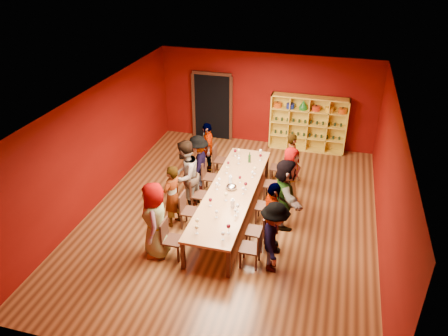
{
  "coord_description": "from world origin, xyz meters",
  "views": [
    {
      "loc": [
        2.2,
        -8.79,
        6.28
      ],
      "look_at": [
        -0.28,
        0.3,
        1.15
      ],
      "focal_mm": 35.0,
      "sensor_mm": 36.0,
      "label": 1
    }
  ],
  "objects": [
    {
      "name": "room_shell",
      "position": [
        0.0,
        0.0,
        1.5
      ],
      "size": [
        7.1,
        9.1,
        3.04
      ],
      "color": "#593017",
      "rests_on": "ground"
    },
    {
      "name": "tasting_table",
      "position": [
        0.0,
        0.0,
        0.7
      ],
      "size": [
        1.1,
        4.5,
        0.75
      ],
      "color": "#A57145",
      "rests_on": "ground"
    },
    {
      "name": "doorway",
      "position": [
        -1.8,
        4.43,
        1.12
      ],
      "size": [
        1.4,
        0.17,
        2.3
      ],
      "color": "black",
      "rests_on": "ground"
    },
    {
      "name": "shelving_unit",
      "position": [
        1.4,
        4.32,
        0.98
      ],
      "size": [
        2.4,
        0.4,
        1.8
      ],
      "color": "gold",
      "rests_on": "ground"
    },
    {
      "name": "chair_person_left_0",
      "position": [
        -0.91,
        -1.85,
        0.5
      ],
      "size": [
        0.42,
        0.42,
        0.89
      ],
      "color": "#311910",
      "rests_on": "ground"
    },
    {
      "name": "person_left_0",
      "position": [
        -1.21,
        -1.85,
        0.88
      ],
      "size": [
        0.73,
        0.97,
        1.76
      ],
      "primitive_type": "imported",
      "rotation": [
        0.0,
        0.0,
        -1.24
      ],
      "color": "#141737",
      "rests_on": "ground"
    },
    {
      "name": "chair_person_left_1",
      "position": [
        -0.91,
        -0.71,
        0.5
      ],
      "size": [
        0.42,
        0.42,
        0.89
      ],
      "color": "#311910",
      "rests_on": "ground"
    },
    {
      "name": "person_left_1",
      "position": [
        -1.27,
        -0.71,
        0.79
      ],
      "size": [
        0.58,
        0.68,
        1.58
      ],
      "primitive_type": "imported",
      "rotation": [
        0.0,
        0.0,
        -1.88
      ],
      "color": "#6091C7",
      "rests_on": "ground"
    },
    {
      "name": "chair_person_left_2",
      "position": [
        -0.91,
        0.05,
        0.5
      ],
      "size": [
        0.42,
        0.42,
        0.89
      ],
      "color": "#311910",
      "rests_on": "ground"
    },
    {
      "name": "person_left_2",
      "position": [
        -1.21,
        0.05,
        0.93
      ],
      "size": [
        0.63,
        0.97,
        1.86
      ],
      "primitive_type": "imported",
      "rotation": [
        0.0,
        0.0,
        -1.72
      ],
      "color": "#6187C7",
      "rests_on": "ground"
    },
    {
      "name": "chair_person_left_3",
      "position": [
        -0.91,
        0.97,
        0.5
      ],
      "size": [
        0.42,
        0.42,
        0.89
      ],
      "color": "#311910",
      "rests_on": "ground"
    },
    {
      "name": "person_left_3",
      "position": [
        -1.18,
        0.97,
        0.8
      ],
      "size": [
        0.53,
        1.07,
        1.6
      ],
      "primitive_type": "imported",
      "rotation": [
        0.0,
        0.0,
        -1.46
      ],
      "color": "#D58F90",
      "rests_on": "ground"
    },
    {
      "name": "chair_person_left_4",
      "position": [
        -0.91,
        2.0,
        0.5
      ],
      "size": [
        0.42,
        0.42,
        0.89
      ],
      "color": "#311910",
      "rests_on": "ground"
    },
    {
      "name": "person_left_4",
      "position": [
        -1.23,
        2.0,
        0.78
      ],
      "size": [
        0.69,
        0.99,
        1.55
      ],
      "primitive_type": "imported",
      "rotation": [
        0.0,
        0.0,
        -1.23
      ],
      "color": "#D28C96",
      "rests_on": "ground"
    },
    {
      "name": "chair_person_right_0",
      "position": [
        0.91,
        -1.67,
        0.5
      ],
      "size": [
        0.42,
        0.42,
        0.89
      ],
      "color": "#311910",
      "rests_on": "ground"
    },
    {
      "name": "person_right_0",
      "position": [
        1.31,
        -1.67,
        0.8
      ],
      "size": [
        0.55,
        1.08,
        1.61
      ],
      "primitive_type": "imported",
      "rotation": [
        0.0,
        0.0,
        1.69
      ],
      "color": "beige",
      "rests_on": "ground"
    },
    {
      "name": "chair_person_right_1",
      "position": [
        0.91,
        -1.07,
        0.5
      ],
      "size": [
        0.42,
        0.42,
        0.89
      ],
      "color": "#311910",
      "rests_on": "ground"
    },
    {
      "name": "person_right_1",
      "position": [
        1.17,
        -1.07,
        0.85
      ],
      "size": [
        0.76,
        1.09,
        1.71
      ],
      "primitive_type": "imported",
      "rotation": [
        0.0,
        0.0,
        1.91
      ],
      "color": "#48484D",
      "rests_on": "ground"
    },
    {
      "name": "chair_person_right_2",
      "position": [
        0.91,
        -0.04,
        0.5
      ],
      "size": [
        0.42,
        0.42,
        0.89
      ],
      "color": "#311910",
      "rests_on": "ground"
    },
    {
      "name": "person_right_2",
      "position": [
        1.29,
        -0.04,
        0.88
      ],
      "size": [
        0.97,
        1.69,
        1.75
      ],
      "primitive_type": "imported",
      "rotation": [
        0.0,
        0.0,
        1.91
      ],
      "color": "pink",
      "rests_on": "ground"
    },
    {
      "name": "chair_person_right_3",
      "position": [
        0.91,
        1.04,
        0.5
      ],
      "size": [
        0.42,
        0.42,
        0.89
      ],
      "color": "#311910",
      "rests_on": "ground"
    },
    {
      "name": "person_right_3",
      "position": [
        1.27,
        1.04,
        0.77
      ],
      "size": [
        0.63,
        0.85,
        1.54
      ],
      "primitive_type": "imported",
      "rotation": [
        0.0,
        0.0,
        1.24
      ],
      "color": "black",
      "rests_on": "ground"
    },
    {
      "name": "chair_person_right_4",
      "position": [
        0.91,
        1.99,
        0.5
      ],
      "size": [
        0.42,
        0.42,
        0.89
      ],
      "color": "#311910",
      "rests_on": "ground"
    },
    {
      "name": "person_right_4",
      "position": [
        1.2,
        1.99,
        0.75
      ],
      "size": [
        0.51,
        0.62,
        1.5
      ],
      "primitive_type": "imported",
      "rotation": [
        0.0,
        0.0,
        1.79
      ],
      "color": "pink",
      "rests_on": "ground"
    },
    {
      "name": "wine_glass_0",
      "position": [
        0.38,
        0.91,
        0.9
      ],
      "size": [
        0.08,
        0.08,
        0.21
      ],
      "color": "white",
      "rests_on": "tasting_table"
    },
    {
      "name": "wine_glass_1",
      "position": [
        -0.35,
        -0.09,
        0.9
      ],
      "size": [
        0.08,
        0.08,
        0.21
      ],
      "color": "white",
      "rests_on": "tasting_table"
    },
    {
      "name": "wine_glass_2",
      "position": [
        -0.01,
        -0.51,
        0.91
      ],
      "size": [
        0.09,
        0.09,
        0.22
      ],
      "color": "white",
      "rests_on": "tasting_table"
    },
    {
      "name": "wine_glass_3",
      "position": [
        0.36,
        -1.7,
        0.91
      ],
      "size": [
        0.09,
        0.09,
        0.22
      ],
      "color": "white",
      "rests_on": "tasting_table"
    },
    {
      "name": "wine_glass_4",
      "position": [
        -0.32,
        -1.67,
        0.91
      ],
      "size": [
        0.09,
        0.09,
        0.22
      ],
      "color": "white",
      "rests_on": "tasting_table"
    },
    {
      "name": "wine_glass_5",
      "position": [
        0.37,
        1.7,
        0.89
      ],
      "size": [
        0.08,
        0.08,
        0.19
      ],
      "color": "white",
      "rests_on": "tasting_table"
    },
    {
      "name": "wine_glass_6",
      "position": [
        -0.26,
        -1.89,
        0.91
      ],
      "size": [
        0.09,
        0.09,
        0.21
      ],
      "color": "white",
      "rests_on": "tasting_table"
    },
    {
      "name": "wine_glass_7",
      "position": [
        -0.29,
        -0.82,
        0.9
      ],
      "size": [
        0.08,
        0.08,
        0.21
      ],
      "color": "white",
      "rests_on": "tasting_table"
    },
    {
      "name": "wine_glass_8",
      "position": [
        -0.27,
        1.83,
        0.9
      ],
      "size": [
        0.08,
        0.08,
        0.21
      ],
      "color": "white",
      "rests_on": "tasting_table"
    },
    {
      "name": "wine_glass_9",
      "position": [
        -0.15,
        1.35,
        0.9
      ],
      "size": [
        0.08,
        0.08,
        0.2
      ],
      "color": "white",
      "rests_on": "tasting_table"
    },
    {
      "name": "wine_glass_10",
      "position": [
        0.31,
        -1.95,
        0.9
      ],
      "size": [
        0.08,
        0.08,
        0.2
      ],
      "color": "white",
      "rests_on": "tasting_table"
    },
    {
      "name": "wine_glass_11",
      "position": [
        -0.03,
        -1.23,
        0.89
      ],
      "size": [
        0.08,
        0.08,
        0.19
      ],
      "color": "white",
      "rests_on": "tasting_table"
    },
    {
      "name": "wine_glass_12",
      "position": [
        0.31,
        -0.13,
        0.89
      ],
      "size": [
        0.08,
        0.08,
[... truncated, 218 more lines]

